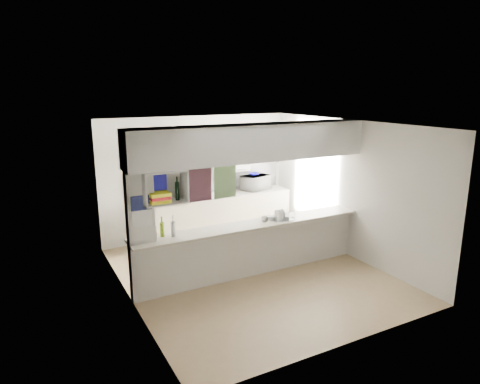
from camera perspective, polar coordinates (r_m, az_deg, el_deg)
floor at (r=7.61m, az=1.59°, el=-10.84°), size 4.80×4.80×0.00m
ceiling at (r=6.95m, az=1.73°, el=9.06°), size 4.80×4.80×0.00m
wall_back at (r=9.28m, az=-5.70°, el=2.05°), size 4.20×0.00×4.20m
wall_left at (r=6.44m, az=-14.86°, el=-3.59°), size 0.00×4.80×4.80m
wall_right at (r=8.38m, az=14.23°, el=0.44°), size 0.00×4.80×4.80m
servery_partition at (r=7.01m, az=0.44°, el=1.31°), size 4.20×0.50×2.60m
cubby_shelf at (r=6.40m, az=-10.32°, el=0.38°), size 0.65×0.35×0.50m
kitchen_run at (r=9.21m, az=-4.09°, el=-1.03°), size 3.60×0.63×2.24m
microwave at (r=9.67m, az=2.11°, el=1.29°), size 0.68×0.54×0.33m
bowl at (r=9.61m, az=1.90°, el=2.39°), size 0.23×0.23×0.06m
dish_rack at (r=7.50m, az=5.56°, el=-3.13°), size 0.38×0.30×0.20m
cup at (r=7.32m, az=3.30°, el=-3.62°), size 0.14×0.14×0.10m
wine_bottles at (r=6.68m, az=-10.15°, el=-5.00°), size 0.37×0.15×0.34m
plastic_tubs at (r=7.50m, az=4.93°, el=-3.47°), size 0.49×0.22×0.07m
utensil_jar at (r=8.92m, az=-8.43°, el=-0.59°), size 0.09×0.09×0.13m
knife_block at (r=9.16m, az=-4.91°, el=0.08°), size 0.11×0.10×0.19m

